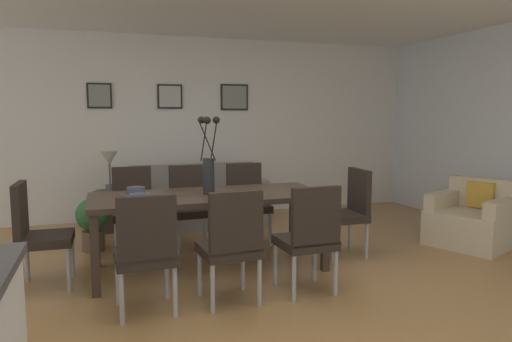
% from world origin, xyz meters
% --- Properties ---
extents(ground_plane, '(9.00, 9.00, 0.00)m').
position_xyz_m(ground_plane, '(0.00, 0.00, 0.00)').
color(ground_plane, '#A87A47').
extents(back_wall_panel, '(9.00, 0.10, 2.60)m').
position_xyz_m(back_wall_panel, '(0.00, 3.25, 1.30)').
color(back_wall_panel, silver).
rests_on(back_wall_panel, ground).
extents(dining_table, '(2.20, 0.91, 0.74)m').
position_xyz_m(dining_table, '(-0.18, 0.69, 0.67)').
color(dining_table, '#3D2D23').
rests_on(dining_table, ground).
extents(dining_chair_near_left, '(0.45, 0.45, 0.92)m').
position_xyz_m(dining_chair_near_left, '(-0.86, -0.19, 0.51)').
color(dining_chair_near_left, black).
rests_on(dining_chair_near_left, ground).
extents(dining_chair_near_right, '(0.44, 0.44, 0.92)m').
position_xyz_m(dining_chair_near_right, '(-0.84, 1.57, 0.51)').
color(dining_chair_near_right, black).
rests_on(dining_chair_near_right, ground).
extents(dining_chair_far_left, '(0.47, 0.47, 0.92)m').
position_xyz_m(dining_chair_far_left, '(-0.20, -0.19, 0.51)').
color(dining_chair_far_left, black).
rests_on(dining_chair_far_left, ground).
extents(dining_chair_far_right, '(0.46, 0.46, 0.92)m').
position_xyz_m(dining_chair_far_right, '(-0.21, 1.53, 0.51)').
color(dining_chair_far_right, black).
rests_on(dining_chair_far_right, ground).
extents(dining_chair_mid_left, '(0.46, 0.46, 0.92)m').
position_xyz_m(dining_chair_mid_left, '(0.47, -0.18, 0.51)').
color(dining_chair_mid_left, black).
rests_on(dining_chair_mid_left, ground).
extents(dining_chair_mid_right, '(0.45, 0.45, 0.92)m').
position_xyz_m(dining_chair_mid_right, '(0.46, 1.54, 0.51)').
color(dining_chair_mid_right, black).
rests_on(dining_chair_mid_right, ground).
extents(dining_chair_head_west, '(0.45, 0.45, 0.92)m').
position_xyz_m(dining_chair_head_west, '(-1.70, 0.68, 0.51)').
color(dining_chair_head_west, black).
rests_on(dining_chair_head_west, ground).
extents(dining_chair_head_east, '(0.46, 0.46, 0.92)m').
position_xyz_m(dining_chair_head_east, '(1.33, 0.70, 0.51)').
color(dining_chair_head_east, black).
rests_on(dining_chair_head_east, ground).
extents(centerpiece_vase, '(0.21, 0.23, 0.73)m').
position_xyz_m(centerpiece_vase, '(-0.18, 0.70, 1.02)').
color(centerpiece_vase, '#232326').
rests_on(centerpiece_vase, dining_table).
extents(placemat_near_left, '(0.32, 0.32, 0.01)m').
position_xyz_m(placemat_near_left, '(-0.84, 0.49, 0.74)').
color(placemat_near_left, '#4C4742').
rests_on(placemat_near_left, dining_table).
extents(bowl_near_left, '(0.17, 0.17, 0.07)m').
position_xyz_m(bowl_near_left, '(-0.84, 0.49, 0.78)').
color(bowl_near_left, '#475166').
rests_on(bowl_near_left, dining_table).
extents(placemat_near_right, '(0.32, 0.32, 0.01)m').
position_xyz_m(placemat_near_right, '(-0.84, 0.90, 0.74)').
color(placemat_near_right, '#4C4742').
rests_on(placemat_near_right, dining_table).
extents(bowl_near_right, '(0.17, 0.17, 0.07)m').
position_xyz_m(bowl_near_right, '(-0.84, 0.90, 0.78)').
color(bowl_near_right, '#475166').
rests_on(bowl_near_right, dining_table).
extents(sofa, '(1.75, 0.84, 0.80)m').
position_xyz_m(sofa, '(0.08, 2.58, 0.28)').
color(sofa, gray).
rests_on(sofa, ground).
extents(side_table, '(0.36, 0.36, 0.52)m').
position_xyz_m(side_table, '(-1.05, 2.60, 0.26)').
color(side_table, '#33261E').
rests_on(side_table, ground).
extents(table_lamp, '(0.22, 0.22, 0.51)m').
position_xyz_m(table_lamp, '(-1.05, 2.60, 0.89)').
color(table_lamp, '#4C4C51').
rests_on(table_lamp, side_table).
extents(armchair, '(1.05, 1.05, 0.75)m').
position_xyz_m(armchair, '(2.88, 0.60, 0.29)').
color(armchair, beige).
rests_on(armchair, ground).
extents(framed_picture_left, '(0.33, 0.03, 0.34)m').
position_xyz_m(framed_picture_left, '(-1.14, 3.18, 1.75)').
color(framed_picture_left, black).
extents(framed_picture_center, '(0.35, 0.03, 0.35)m').
position_xyz_m(framed_picture_center, '(-0.18, 3.18, 1.75)').
color(framed_picture_center, black).
extents(framed_picture_right, '(0.42, 0.03, 0.38)m').
position_xyz_m(framed_picture_right, '(0.77, 3.18, 1.75)').
color(framed_picture_right, black).
extents(potted_plant, '(0.36, 0.36, 0.67)m').
position_xyz_m(potted_plant, '(-1.25, 1.72, 0.37)').
color(potted_plant, brown).
rests_on(potted_plant, ground).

